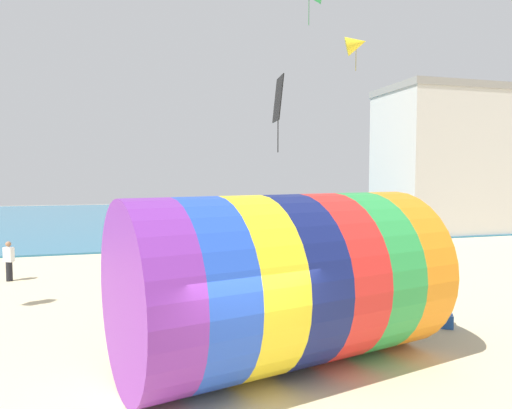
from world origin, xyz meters
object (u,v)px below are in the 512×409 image
object	(u,v)px
kite_black_diamond	(278,100)
bystander_near_water	(9,261)
cooler_box	(446,320)
giant_inflatable_tube	(281,280)
kite_handler	(424,292)
kite_yellow_delta	(356,44)

from	to	relation	value
kite_black_diamond	bystander_near_water	distance (m)	12.33
cooler_box	giant_inflatable_tube	bearing A→B (deg)	-167.56
kite_handler	kite_yellow_delta	world-z (taller)	kite_yellow_delta
kite_yellow_delta	bystander_near_water	world-z (taller)	kite_yellow_delta
giant_inflatable_tube	kite_black_diamond	distance (m)	6.76
kite_handler	bystander_near_water	bearing A→B (deg)	145.86
bystander_near_water	cooler_box	xyz separation A→B (m)	(13.02, -9.21, -0.62)
bystander_near_water	giant_inflatable_tube	bearing A→B (deg)	-52.95
giant_inflatable_tube	cooler_box	size ratio (longest dim) A/B	14.64
bystander_near_water	cooler_box	distance (m)	15.96
kite_handler	kite_yellow_delta	xyz separation A→B (m)	(2.65, 9.37, 9.71)
kite_handler	kite_yellow_delta	bearing A→B (deg)	74.21
kite_handler	kite_black_diamond	world-z (taller)	kite_black_diamond
kite_handler	bystander_near_water	size ratio (longest dim) A/B	1.04
giant_inflatable_tube	cooler_box	distance (m)	5.59
cooler_box	kite_black_diamond	bearing A→B (deg)	137.03
kite_handler	giant_inflatable_tube	bearing A→B (deg)	-160.56
giant_inflatable_tube	kite_black_diamond	xyz separation A→B (m)	(1.44, 4.64, 4.70)
giant_inflatable_tube	kite_handler	size ratio (longest dim) A/B	4.66
giant_inflatable_tube	bystander_near_water	xyz separation A→B (m)	(-7.82, 10.36, -1.09)
kite_black_diamond	kite_yellow_delta	xyz separation A→B (m)	(6.11, 6.45, 3.95)
kite_black_diamond	cooler_box	bearing A→B (deg)	-42.97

